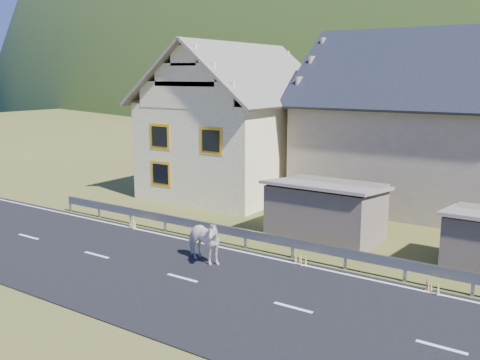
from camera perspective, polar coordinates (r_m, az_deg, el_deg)
The scene contains 9 objects.
ground at distance 15.43m, azimuth 5.67°, elevation -13.53°, with size 160.00×160.00×0.00m, color #394716.
road at distance 15.42m, azimuth 5.68°, elevation -13.46°, with size 60.00×7.00×0.04m, color black.
lane_markings at distance 15.41m, azimuth 5.68°, elevation -13.38°, with size 60.00×6.60×0.01m, color silver.
guardrail at distance 18.33m, azimuth 11.18°, elevation -7.73°, with size 28.10×0.09×0.75m.
shed_left at distance 21.42m, azimuth 9.21°, elevation -3.39°, with size 4.30×3.30×2.40m, color #716156.
house_cream at distance 29.55m, azimuth -0.38°, elevation 7.14°, with size 7.80×9.80×8.30m.
house_stone_a at distance 28.49m, azimuth 18.49°, elevation 6.98°, with size 10.80×9.80×8.90m.
conifer_patch at distance 137.00m, azimuth 7.13°, elevation 10.90°, with size 76.00×50.00×28.00m, color black.
horse at distance 18.57m, azimuth -4.08°, elevation -6.43°, with size 1.86×0.85×1.57m, color silver.
Camera 1 is at (6.50, -12.43, 6.43)m, focal length 40.00 mm.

